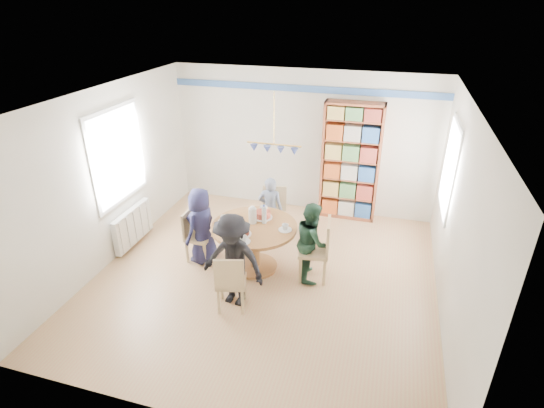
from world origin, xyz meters
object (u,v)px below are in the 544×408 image
(person_far, at_px, (270,209))
(bookshelf, at_px, (350,163))
(dining_table, at_px, (254,237))
(chair_near, at_px, (230,281))
(chair_right, at_px, (320,247))
(person_right, at_px, (312,241))
(chair_far, at_px, (274,211))
(person_left, at_px, (201,226))
(chair_left, at_px, (194,233))
(person_near, at_px, (233,261))
(radiator, at_px, (133,226))

(person_far, distance_m, bookshelf, 1.77)
(dining_table, relative_size, chair_near, 1.48)
(chair_right, height_order, person_far, person_far)
(person_right, bearing_deg, chair_near, 124.63)
(chair_far, relative_size, person_left, 0.74)
(chair_left, xyz_separation_m, bookshelf, (2.16, 2.15, 0.62))
(person_far, height_order, person_near, person_near)
(person_left, relative_size, person_right, 1.02)
(radiator, height_order, person_far, person_far)
(chair_left, bearing_deg, dining_table, 0.93)
(chair_far, distance_m, person_far, 0.12)
(dining_table, bearing_deg, chair_near, -89.52)
(chair_far, xyz_separation_m, person_near, (-0.04, -1.86, 0.17))
(dining_table, distance_m, person_right, 0.89)
(chair_far, distance_m, chair_near, 2.04)
(chair_left, height_order, person_left, person_left)
(chair_far, relative_size, chair_near, 1.05)
(person_right, height_order, person_near, person_near)
(chair_right, distance_m, chair_far, 1.38)
(person_left, bearing_deg, chair_near, 53.06)
(chair_left, distance_m, chair_near, 1.44)
(person_left, bearing_deg, chair_right, 103.27)
(person_far, bearing_deg, dining_table, 85.33)
(chair_far, xyz_separation_m, person_left, (-0.90, -1.00, 0.11))
(dining_table, height_order, person_left, person_left)
(dining_table, distance_m, person_left, 0.87)
(radiator, xyz_separation_m, person_near, (2.18, -0.96, 0.33))
(chair_left, bearing_deg, person_left, 1.03)
(chair_left, xyz_separation_m, chair_far, (1.03, 1.01, 0.04))
(person_near, bearing_deg, chair_far, 95.82)
(chair_right, height_order, chair_far, chair_right)
(chair_right, xyz_separation_m, bookshelf, (0.16, 2.13, 0.55))
(chair_near, relative_size, bookshelf, 0.40)
(chair_left, bearing_deg, person_far, 42.84)
(chair_far, height_order, person_far, person_far)
(radiator, distance_m, chair_right, 3.20)
(chair_left, bearing_deg, person_right, 1.29)
(chair_right, bearing_deg, chair_near, -133.42)
(radiator, distance_m, person_far, 2.34)
(chair_near, bearing_deg, dining_table, 90.48)
(radiator, distance_m, chair_near, 2.48)
(chair_far, height_order, person_near, person_near)
(person_near, bearing_deg, radiator, 163.40)
(person_left, bearing_deg, chair_left, -76.30)
(chair_right, relative_size, person_right, 0.80)
(chair_far, xyz_separation_m, person_right, (0.85, -0.96, 0.10))
(person_left, bearing_deg, dining_table, 103.59)
(dining_table, xyz_separation_m, person_right, (0.88, 0.03, 0.05))
(dining_table, height_order, chair_near, chair_near)
(chair_left, distance_m, chair_right, 2.00)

